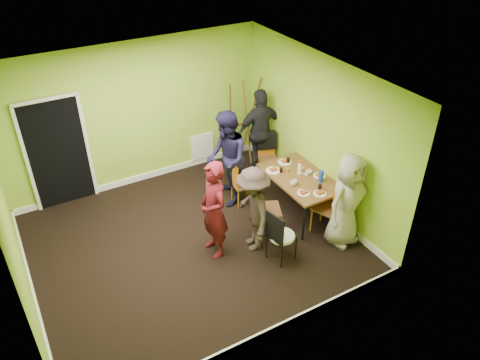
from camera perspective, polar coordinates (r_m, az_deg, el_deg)
The scene contains 28 objects.
ground at distance 7.94m, azimuth -6.00°, elevation -7.53°, with size 5.00×5.00×0.00m, color black.
room_walls at distance 7.36m, azimuth -6.75°, elevation -1.55°, with size 5.04×4.54×2.82m.
dining_table at distance 8.23m, azimuth 7.32°, elevation 0.07°, with size 0.90×1.50×0.75m.
chair_left_far at distance 8.49m, azimuth -0.12°, elevation -0.14°, with size 0.40×0.40×0.87m.
chair_left_near at distance 7.69m, azimuth 2.64°, elevation -3.08°, with size 0.59×0.59×1.08m.
chair_back_end at distance 9.32m, azimuth 3.30°, elevation 4.25°, with size 0.50×0.54×0.92m.
chair_front_end at distance 7.90m, azimuth 11.17°, elevation -2.96°, with size 0.55×0.55×1.02m.
chair_bentwood at distance 7.27m, azimuth 4.80°, elevation -6.60°, with size 0.44×0.43×0.93m.
easel at distance 9.65m, azimuth 0.34°, elevation 7.07°, with size 0.74×0.69×1.84m.
plate_near_left at distance 8.32m, azimuth 4.08°, elevation 1.17°, with size 0.26×0.26×0.01m, color white.
plate_near_right at distance 7.78m, azimuth 7.76°, elevation -1.57°, with size 0.22×0.22×0.01m, color white.
plate_far_back at distance 8.59m, azimuth 5.49°, elevation 2.21°, with size 0.26×0.26×0.01m, color white.
plate_far_front at distance 7.81m, azimuth 9.72°, elevation -1.64°, with size 0.22×0.22×0.01m, color white.
plate_wall_back at distance 8.36m, azimuth 7.96°, elevation 1.09°, with size 0.23×0.23×0.01m, color white.
plate_wall_front at distance 8.27m, azimuth 9.66°, elevation 0.54°, with size 0.23×0.23×0.01m, color white.
thermos at distance 8.22m, azimuth 7.32°, elevation 1.43°, with size 0.07×0.07×0.23m, color white.
blue_bottle at distance 8.06m, azimuth 9.84°, elevation 0.46°, with size 0.08×0.08×0.22m, color #1740B2.
orange_bottle at distance 8.30m, azimuth 5.85°, elevation 1.22°, with size 0.04×0.04×0.07m, color orange.
glass_mid at distance 8.27m, azimuth 5.01°, elevation 1.22°, with size 0.06×0.06×0.08m, color black.
glass_back at distance 8.55m, azimuth 5.89°, elevation 2.38°, with size 0.07×0.07×0.10m, color black.
glass_front at distance 7.88m, azimuth 9.71°, elevation -0.89°, with size 0.06×0.06×0.10m, color black.
cup_a at distance 7.95m, azimuth 6.56°, elevation -0.33°, with size 0.12×0.12×0.09m, color white.
cup_b at distance 8.23m, azimuth 8.23°, elevation 0.84°, with size 0.10×0.10×0.09m, color white.
person_standing at distance 7.22m, azimuth -3.21°, elevation -3.69°, with size 0.61×0.40×1.66m, color #550E17.
person_left_far at distance 8.37m, azimuth -1.63°, elevation 2.59°, with size 0.87×0.68×1.79m, color #171433.
person_left_near at distance 7.36m, azimuth 1.59°, elevation -3.65°, with size 0.96×0.55×1.49m, color #312521.
person_back_end at distance 9.32m, azimuth 2.55°, elevation 5.91°, with size 1.04×0.43×1.77m, color black.
person_front_end at distance 7.63m, azimuth 12.92°, elevation -2.45°, with size 0.80×0.52×1.63m, color #9D9489.
Camera 1 is at (-2.24, -5.61, 5.15)m, focal length 35.00 mm.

